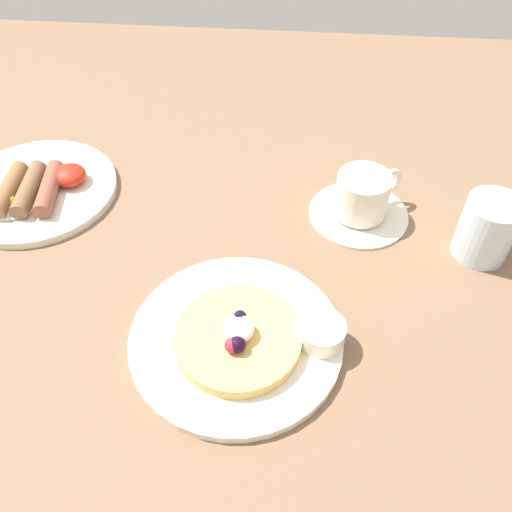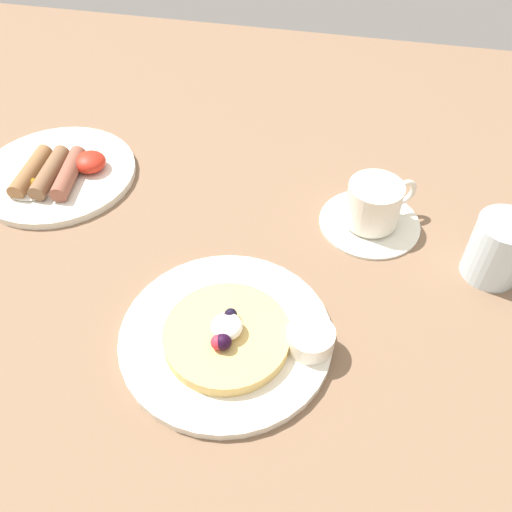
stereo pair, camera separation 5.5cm
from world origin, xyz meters
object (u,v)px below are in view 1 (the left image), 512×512
(pancake_plate, at_px, (236,339))
(syrup_ramekin, at_px, (321,332))
(coffee_saucer, at_px, (359,213))
(coffee_cup, at_px, (363,194))
(breakfast_plate, at_px, (36,190))
(water_glass, at_px, (487,229))

(pancake_plate, height_order, syrup_ramekin, syrup_ramekin)
(coffee_saucer, xyz_separation_m, coffee_cup, (0.00, 0.00, 0.04))
(pancake_plate, relative_size, coffee_saucer, 1.75)
(coffee_saucer, distance_m, coffee_cup, 0.04)
(pancake_plate, distance_m, breakfast_plate, 0.41)
(syrup_ramekin, xyz_separation_m, breakfast_plate, (-0.43, 0.23, -0.02))
(pancake_plate, height_order, breakfast_plate, same)
(syrup_ramekin, distance_m, coffee_saucer, 0.23)
(breakfast_plate, xyz_separation_m, coffee_saucer, (0.48, -0.01, -0.00))
(pancake_plate, bearing_deg, syrup_ramekin, 2.52)
(water_glass, bearing_deg, coffee_saucer, 159.39)
(coffee_saucer, relative_size, water_glass, 1.65)
(coffee_cup, bearing_deg, breakfast_plate, 179.31)
(pancake_plate, distance_m, syrup_ramekin, 0.10)
(syrup_ramekin, bearing_deg, pancake_plate, -177.48)
(coffee_saucer, bearing_deg, pancake_plate, -122.96)
(pancake_plate, relative_size, syrup_ramekin, 4.52)
(pancake_plate, distance_m, coffee_saucer, 0.28)
(pancake_plate, height_order, water_glass, water_glass)
(breakfast_plate, xyz_separation_m, water_glass, (0.64, -0.07, 0.04))
(pancake_plate, height_order, coffee_cup, coffee_cup)
(breakfast_plate, height_order, water_glass, water_glass)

